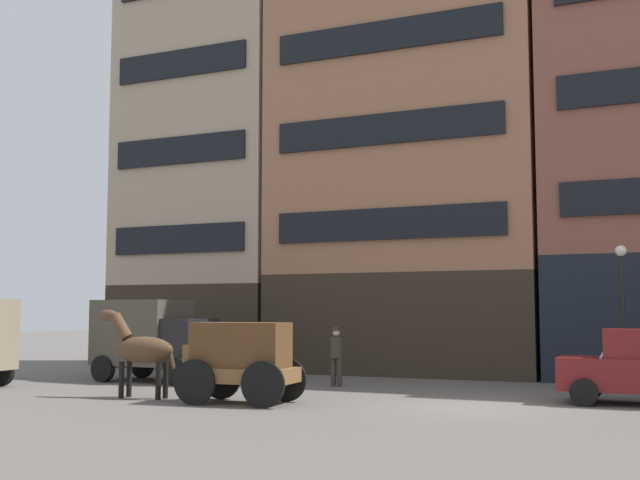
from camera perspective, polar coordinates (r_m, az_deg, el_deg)
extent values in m
plane|color=#605B56|center=(19.46, 10.67, -11.73)|extent=(120.00, 120.00, 0.00)
cube|color=#33281E|center=(33.35, -7.78, -6.15)|extent=(7.00, 5.14, 3.30)
cube|color=tan|center=(34.31, -7.60, 8.50)|extent=(7.00, 5.14, 14.05)
cube|color=black|center=(31.26, -10.22, 0.07)|extent=(5.88, 0.12, 1.10)
cube|color=black|center=(31.77, -10.12, 6.39)|extent=(5.88, 0.12, 1.10)
cube|color=black|center=(32.65, -10.02, 12.45)|extent=(5.88, 0.12, 1.10)
cube|color=#33281E|center=(29.78, 6.52, -6.00)|extent=(9.86, 5.14, 3.60)
cube|color=#9E6B4C|center=(30.84, 6.36, 10.00)|extent=(9.86, 5.14, 13.41)
cube|color=black|center=(27.44, 4.82, 1.18)|extent=(8.28, 0.12, 1.10)
cube|color=black|center=(28.01, 4.77, 8.01)|extent=(8.28, 0.12, 1.10)
cube|color=black|center=(28.95, 4.72, 14.48)|extent=(8.28, 0.12, 1.10)
cube|color=brown|center=(19.78, -5.73, -9.65)|extent=(2.79, 1.49, 0.36)
cube|color=brown|center=(19.74, -5.71, -7.54)|extent=(2.37, 1.27, 1.10)
cube|color=brown|center=(20.26, -8.68, -8.15)|extent=(0.47, 1.07, 0.50)
cylinder|color=black|center=(19.57, -9.05, -10.10)|extent=(1.10, 0.16, 1.10)
cylinder|color=black|center=(20.82, -7.15, -9.82)|extent=(1.10, 0.16, 1.10)
cylinder|color=black|center=(18.78, -4.15, -10.36)|extent=(1.10, 0.16, 1.10)
cylinder|color=black|center=(20.08, -2.49, -10.03)|extent=(1.10, 0.16, 1.10)
ellipsoid|color=#513823|center=(21.32, -12.58, -7.75)|extent=(1.74, 0.72, 0.70)
cylinder|color=#513823|center=(21.69, -14.17, -6.08)|extent=(0.69, 0.37, 0.76)
ellipsoid|color=#513823|center=(21.91, -15.03, -5.27)|extent=(0.58, 0.28, 0.30)
cylinder|color=#513823|center=(20.91, -10.69, -8.25)|extent=(0.27, 0.12, 0.65)
cylinder|color=black|center=(21.52, -14.13, -9.76)|extent=(0.14, 0.14, 0.95)
cylinder|color=black|center=(21.81, -13.60, -9.70)|extent=(0.14, 0.14, 0.95)
cylinder|color=black|center=(20.93, -11.59, -9.94)|extent=(0.14, 0.14, 0.95)
cylinder|color=black|center=(21.24, -11.08, -9.88)|extent=(0.14, 0.14, 0.95)
cylinder|color=black|center=(26.15, -22.02, -8.81)|extent=(0.86, 0.29, 0.84)
cube|color=black|center=(25.51, -9.64, -7.30)|extent=(1.51, 1.79, 1.50)
cube|color=black|center=(25.11, -8.36, -8.04)|extent=(0.99, 1.50, 0.80)
cube|color=#4C473D|center=(26.63, -12.74, -6.51)|extent=(2.92, 2.08, 2.10)
cube|color=silver|center=(25.24, -8.81, -6.77)|extent=(0.28, 1.37, 0.64)
cylinder|color=black|center=(26.06, -7.59, -9.15)|extent=(0.85, 0.27, 0.84)
cylinder|color=black|center=(24.54, -10.18, -9.37)|extent=(0.85, 0.27, 0.84)
cylinder|color=black|center=(27.89, -12.70, -8.80)|extent=(0.85, 0.27, 0.84)
cylinder|color=black|center=(26.47, -15.39, -8.95)|extent=(0.85, 0.27, 0.84)
cube|color=maroon|center=(20.85, 22.00, -8.99)|extent=(3.70, 1.61, 0.80)
cube|color=silver|center=(20.85, 20.00, -7.34)|extent=(0.34, 1.31, 0.56)
cylinder|color=black|center=(20.13, 18.49, -10.39)|extent=(0.66, 0.18, 0.66)
cylinder|color=black|center=(21.79, 18.90, -9.96)|extent=(0.66, 0.18, 0.66)
cylinder|color=#38332D|center=(24.11, 0.96, -9.51)|extent=(0.16, 0.16, 0.85)
cylinder|color=#38332D|center=(24.04, 1.41, -9.52)|extent=(0.16, 0.16, 0.85)
cylinder|color=#38332D|center=(24.03, 1.18, -7.77)|extent=(0.48, 0.48, 0.62)
sphere|color=tan|center=(24.01, 1.18, -6.72)|extent=(0.22, 0.22, 0.22)
cylinder|color=#38332D|center=(24.01, 1.18, -6.48)|extent=(0.28, 0.28, 0.02)
cylinder|color=#38332D|center=(24.01, 1.18, -6.36)|extent=(0.18, 0.18, 0.09)
cylinder|color=black|center=(23.86, 21.04, -5.67)|extent=(0.12, 0.12, 3.80)
sphere|color=silver|center=(23.92, 20.88, -0.73)|extent=(0.32, 0.32, 0.32)
cylinder|color=maroon|center=(24.64, 17.62, -9.35)|extent=(0.24, 0.24, 0.70)
sphere|color=maroon|center=(24.62, 17.59, -8.50)|extent=(0.22, 0.22, 0.22)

